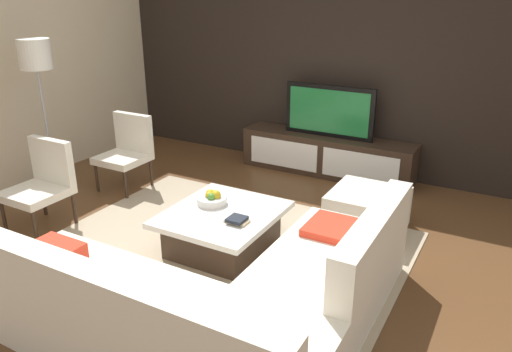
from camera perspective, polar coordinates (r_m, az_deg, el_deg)
The scene contains 13 objects.
ground_plane at distance 4.50m, azimuth -3.39°, elevation -9.26°, with size 14.00×14.00×0.00m, color brown.
feature_wall_back at distance 6.37m, azimuth 9.73°, elevation 13.03°, with size 6.40×0.12×2.80m, color black.
area_rug at distance 4.54m, azimuth -4.47°, elevation -8.89°, with size 3.20×2.65×0.01m, color tan.
media_console at distance 6.36m, azimuth 8.16°, elevation 2.43°, with size 2.20×0.46×0.50m.
television at distance 6.20m, azimuth 8.43°, elevation 7.41°, with size 1.15×0.06×0.64m.
sectional_couch at distance 3.47m, azimuth -4.46°, elevation -14.15°, with size 2.46×2.27×0.80m.
coffee_table at distance 4.52m, azimuth -3.84°, elevation -6.18°, with size 0.94×1.05×0.38m.
accent_chair_near at distance 5.29m, azimuth -23.37°, elevation -0.39°, with size 0.54×0.55×0.87m.
floor_lamp at distance 5.92m, azimuth -24.03°, elevation 11.79°, with size 0.34×0.34×1.75m.
ottoman at distance 4.99m, azimuth 12.73°, elevation -3.96°, with size 0.70×0.70×0.40m, color silver.
fruit_bowl at distance 4.59m, azimuth -5.09°, elevation -2.60°, with size 0.28×0.28×0.14m.
accent_chair_far at distance 6.01m, azimuth -14.62°, elevation 3.21°, with size 0.53×0.52×0.87m.
book_stack at distance 4.23m, azimuth -2.22°, elevation -5.09°, with size 0.20×0.16×0.05m.
Camera 1 is at (2.11, -3.25, 2.28)m, focal length 34.64 mm.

